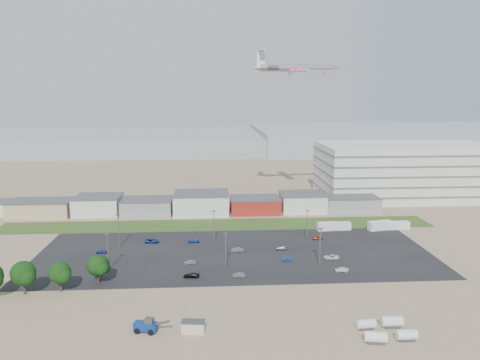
{
  "coord_description": "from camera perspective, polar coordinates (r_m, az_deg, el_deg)",
  "views": [
    {
      "loc": [
        -1.99,
        -116.63,
        48.0
      ],
      "look_at": [
        6.78,
        22.0,
        22.44
      ],
      "focal_mm": 35.0,
      "sensor_mm": 36.0,
      "label": 1
    }
  ],
  "objects": [
    {
      "name": "airliner",
      "position": [
        209.48,
        6.91,
        13.36
      ],
      "size": [
        42.63,
        31.39,
        11.79
      ],
      "primitive_type": null,
      "rotation": [
        0.0,
        0.0,
        0.11
      ],
      "color": "silver"
    },
    {
      "name": "parked_car_3",
      "position": [
        127.36,
        -5.96,
        -11.48
      ],
      "size": [
        4.37,
        2.2,
        1.22
      ],
      "primitive_type": "imported",
      "rotation": [
        0.0,
        0.0,
        -1.69
      ],
      "color": "black",
      "rests_on": "ground"
    },
    {
      "name": "tree_mid",
      "position": [
        125.02,
        -21.1,
        -10.75
      ],
      "size": [
        5.78,
        5.78,
        8.67
      ],
      "primitive_type": null,
      "color": "black",
      "rests_on": "ground"
    },
    {
      "name": "tree_left",
      "position": [
        126.64,
        -24.9,
        -10.55
      ],
      "size": [
        6.36,
        6.36,
        9.53
      ],
      "primitive_type": null,
      "color": "black",
      "rests_on": "ground"
    },
    {
      "name": "storage_tank_nw",
      "position": [
        104.57,
        15.11,
        -16.58
      ],
      "size": [
        3.94,
        2.2,
        2.28
      ],
      "primitive_type": null,
      "rotation": [
        0.0,
        0.0,
        0.08
      ],
      "color": "silver",
      "rests_on": "ground"
    },
    {
      "name": "tree_near",
      "position": [
        128.8,
        -16.59,
        -10.11
      ],
      "size": [
        5.03,
        5.03,
        7.54
      ],
      "primitive_type": null,
      "color": "black",
      "rests_on": "ground"
    },
    {
      "name": "box_trailer_c",
      "position": [
        175.75,
        16.68,
        -5.33
      ],
      "size": [
        8.94,
        4.56,
        3.21
      ],
      "primitive_type": null,
      "rotation": [
        0.0,
        0.0,
        0.23
      ],
      "color": "silver",
      "rests_on": "ground"
    },
    {
      "name": "hills_backdrop",
      "position": [
        435.84,
        1.93,
        4.69
      ],
      "size": [
        700.0,
        200.0,
        9.0
      ],
      "primitive_type": null,
      "color": "gray",
      "rests_on": "ground"
    },
    {
      "name": "tree_right",
      "position": [
        126.98,
        -16.98,
        -10.18
      ],
      "size": [
        5.74,
        5.74,
        8.61
      ],
      "primitive_type": null,
      "color": "black",
      "rests_on": "ground"
    },
    {
      "name": "lightpole_back_l",
      "position": [
        153.75,
        -14.58,
        -6.04
      ],
      "size": [
        1.25,
        0.52,
        10.65
      ],
      "primitive_type": null,
      "color": "slate",
      "rests_on": "ground"
    },
    {
      "name": "portable_shed",
      "position": [
        100.54,
        -5.72,
        -17.37
      ],
      "size": [
        5.05,
        3.02,
        2.42
      ],
      "primitive_type": null,
      "rotation": [
        0.0,
        0.0,
        -0.12
      ],
      "color": "beige",
      "rests_on": "ground"
    },
    {
      "name": "lightpole_back_m",
      "position": [
        153.68,
        -3.21,
        -5.71
      ],
      "size": [
        1.26,
        0.52,
        10.68
      ],
      "primitive_type": null,
      "color": "slate",
      "rests_on": "ground"
    },
    {
      "name": "parked_car_9",
      "position": [
        157.15,
        -10.68,
        -7.3
      ],
      "size": [
        4.84,
        2.61,
        1.29
      ],
      "primitive_type": "imported",
      "rotation": [
        0.0,
        0.0,
        1.47
      ],
      "color": "navy",
      "rests_on": "ground"
    },
    {
      "name": "storage_tank_se",
      "position": [
        102.64,
        19.63,
        -17.34
      ],
      "size": [
        4.04,
        2.02,
        2.42
      ],
      "primitive_type": null,
      "rotation": [
        0.0,
        0.0,
        -0.0
      ],
      "color": "silver",
      "rests_on": "ground"
    },
    {
      "name": "grass_strip",
      "position": [
        175.33,
        -2.84,
        -5.47
      ],
      "size": [
        160.0,
        16.0,
        0.02
      ],
      "primitive_type": "cube",
      "color": "#30491B",
      "rests_on": "ground"
    },
    {
      "name": "parking_garage",
      "position": [
        233.47,
        19.64,
        1.07
      ],
      "size": [
        80.0,
        40.0,
        25.0
      ],
      "primitive_type": "cube",
      "color": "silver",
      "rests_on": "ground"
    },
    {
      "name": "parked_car_7",
      "position": [
        146.15,
        -0.31,
        -8.49
      ],
      "size": [
        3.91,
        1.65,
        1.25
      ],
      "primitive_type": "imported",
      "rotation": [
        0.0,
        0.0,
        -1.48
      ],
      "color": "#595B5E",
      "rests_on": "ground"
    },
    {
      "name": "parking_lot",
      "position": [
        144.98,
        -0.66,
        -8.91
      ],
      "size": [
        120.0,
        50.0,
        0.01
      ],
      "primitive_type": "cube",
      "color": "black",
      "rests_on": "ground"
    },
    {
      "name": "parked_car_6",
      "position": [
        155.48,
        -5.66,
        -7.4
      ],
      "size": [
        3.98,
        2.03,
        1.11
      ],
      "primitive_type": "imported",
      "rotation": [
        0.0,
        0.0,
        1.7
      ],
      "color": "navy",
      "rests_on": "ground"
    },
    {
      "name": "box_trailer_b",
      "position": [
        172.37,
        12.13,
        -5.51
      ],
      "size": [
        7.38,
        2.36,
        2.76
      ],
      "primitive_type": null,
      "rotation": [
        0.0,
        0.0,
        0.01
      ],
      "color": "silver",
      "rests_on": "ground"
    },
    {
      "name": "building_row",
      "position": [
        193.3,
        -7.99,
        -2.83
      ],
      "size": [
        170.0,
        20.0,
        8.0
      ],
      "primitive_type": null,
      "color": "silver",
      "rests_on": "ground"
    },
    {
      "name": "parked_car_4",
      "position": [
        136.77,
        -6.08,
        -9.94
      ],
      "size": [
        3.44,
        1.55,
        1.1
      ],
      "primitive_type": "imported",
      "rotation": [
        0.0,
        0.0,
        -1.45
      ],
      "color": "#595B5E",
      "rests_on": "ground"
    },
    {
      "name": "parked_car_0",
      "position": [
        142.38,
        11.05,
        -9.2
      ],
      "size": [
        4.84,
        2.54,
        1.3
      ],
      "primitive_type": "imported",
      "rotation": [
        0.0,
        0.0,
        -1.66
      ],
      "color": "silver",
      "rests_on": "ground"
    },
    {
      "name": "parked_car_8",
      "position": [
        159.84,
        9.46,
        -6.98
      ],
      "size": [
        3.61,
        1.84,
        1.18
      ],
      "primitive_type": "imported",
      "rotation": [
        0.0,
        0.0,
        1.44
      ],
      "color": "maroon",
      "rests_on": "ground"
    },
    {
      "name": "parked_car_5",
      "position": [
        150.71,
        -16.57,
        -8.38
      ],
      "size": [
        3.28,
        1.51,
        1.09
      ],
      "primitive_type": "imported",
      "rotation": [
        0.0,
        0.0,
        -1.64
      ],
      "color": "navy",
      "rests_on": "ground"
    },
    {
      "name": "storage_tank_sw",
      "position": [
        99.9,
        16.2,
        -17.9
      ],
      "size": [
        4.55,
        2.79,
        2.56
      ],
      "primitive_type": null,
      "rotation": [
        0.0,
        0.0,
        -0.16
      ],
      "color": "silver",
      "rests_on": "ground"
    },
    {
      "name": "lightpole_back_r",
      "position": [
        157.81,
        8.15,
        -5.46
      ],
      "size": [
        1.2,
        0.5,
        10.19
      ],
      "primitive_type": null,
      "color": "slate",
      "rests_on": "ground"
    },
    {
      "name": "box_trailer_a",
      "position": [
        170.92,
        10.66,
        -5.56
      ],
      "size": [
        7.92,
        3.11,
        2.9
      ],
      "primitive_type": null,
      "rotation": [
        0.0,
        0.0,
        0.09
      ],
      "color": "silver",
      "rests_on": "ground"
    },
    {
      "name": "box_trailer_d",
      "position": [
        178.82,
        18.78,
        -5.25
      ],
      "size": [
        7.56,
        2.47,
        2.82
      ],
      "primitive_type": null,
      "rotation": [
        0.0,
        0.0,
        0.02
      ],
      "color": "silver",
      "rests_on": "ground"
    },
    {
      "name": "parked_car_1",
      "position": [
        139.03,
        5.61,
        -9.58
      ],
      "size": [
        3.41,
        1.43,
        1.1
      ],
      "primitive_type": "imported",
      "rotation": [
        0.0,
        0.0,
        -1.65
      ],
      "color": "navy",
      "rests_on": "ground"
    },
    {
      "name": "parked_car_2",
      "position": [
        133.48,
        12.29,
        -10.6
      ],
      "size": [
        3.93,
        1.89,
        1.29
      ],
      "primitive_type": "imported",
      "rotation": [
        0.0,
        0.0,
        -1.67
      ],
      "color": "silver",
      "rests_on": "ground"
    },
    {
      "name": "telehandler",
      "position": [
        101.77,
        -11.45,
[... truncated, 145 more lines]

